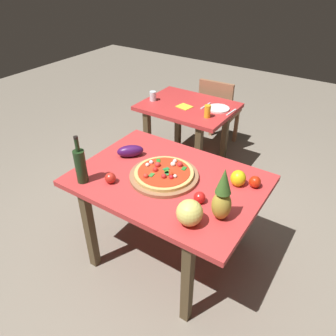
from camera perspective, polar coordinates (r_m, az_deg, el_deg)
ground_plane at (r=2.75m, az=0.03°, el=-14.28°), size 10.00×10.00×0.00m
display_table at (r=2.31m, az=0.03°, el=-3.49°), size 1.28×0.92×0.73m
background_table at (r=3.44m, az=3.46°, el=9.03°), size 0.92×0.71×0.73m
dining_chair at (r=3.94m, az=8.66°, el=9.96°), size 0.42×0.42×0.85m
pizza_board at (r=2.27m, az=-0.70°, el=-1.38°), size 0.48×0.48×0.02m
pizza at (r=2.25m, az=-0.70°, el=-0.78°), size 0.41×0.41×0.06m
wine_bottle at (r=2.24m, az=-14.94°, el=0.46°), size 0.08×0.08×0.34m
pineapple_left at (r=1.88m, az=9.41°, el=-4.98°), size 0.11×0.11×0.34m
melon at (r=1.87m, az=3.76°, el=-7.76°), size 0.16×0.16×0.16m
bell_pepper at (r=2.22m, az=12.08°, el=-1.76°), size 0.10×0.10×0.11m
eggplant at (r=2.50m, az=-6.56°, el=2.95°), size 0.20×0.21×0.09m
tomato_at_corner at (r=2.05m, az=5.50°, el=-5.12°), size 0.07×0.07×0.07m
tomato_near_board at (r=2.24m, az=-9.99°, el=-1.71°), size 0.07×0.07×0.07m
tomato_beside_pepper at (r=2.24m, az=14.85°, el=-2.34°), size 0.08×0.08×0.08m
drinking_glass_juice at (r=3.12m, az=6.86°, el=9.74°), size 0.06×0.06×0.12m
drinking_glass_water at (r=3.48m, az=-2.63°, el=12.38°), size 0.07×0.07×0.10m
dinner_plate at (r=3.32m, az=8.72°, el=10.17°), size 0.22×0.22×0.02m
fork_utensil at (r=3.38m, az=6.55°, el=10.68°), size 0.03×0.18×0.01m
knife_utensil at (r=3.27m, az=10.94°, el=9.50°), size 0.03×0.18×0.01m
napkin_folded at (r=3.34m, az=2.86°, el=10.59°), size 0.16×0.14×0.01m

